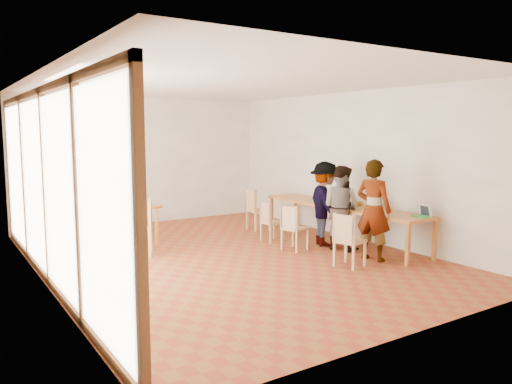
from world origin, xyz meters
TOP-DOWN VIEW (x-y plane):
  - ground at (0.00, 0.00)m, footprint 8.00×8.00m
  - wall_back at (0.00, 4.00)m, footprint 6.00×0.10m
  - wall_front at (0.00, -4.00)m, footprint 6.00×0.10m
  - wall_right at (3.00, 0.00)m, footprint 0.10×8.00m
  - window_wall at (-2.96, 0.00)m, footprint 0.10×8.00m
  - ceiling at (0.00, 0.00)m, footprint 6.00×8.00m
  - communal_table at (2.50, -0.17)m, footprint 0.80×4.00m
  - side_table at (-1.06, 2.01)m, footprint 0.90×0.90m
  - chair_near at (1.27, -1.63)m, footprint 0.51×0.51m
  - chair_mid at (1.22, -0.24)m, footprint 0.49×0.49m
  - chair_far at (1.30, 0.62)m, footprint 0.38×0.38m
  - chair_empty at (1.71, 1.78)m, footprint 0.44×0.44m
  - chair_spare at (-1.18, 0.92)m, footprint 0.62×0.62m
  - person_near at (1.98, -1.51)m, footprint 0.56×0.72m
  - person_mid at (2.05, -0.62)m, footprint 0.79×0.90m
  - person_far at (2.03, -0.21)m, footprint 0.94×1.20m
  - laptop_near at (2.69, -1.98)m, footprint 0.24×0.28m
  - laptop_mid at (2.62, -0.92)m, footprint 0.23×0.27m
  - laptop_far at (2.49, 0.55)m, footprint 0.29×0.31m
  - yellow_mug at (2.70, -0.47)m, footprint 0.11×0.11m
  - green_bottle at (2.80, -0.86)m, footprint 0.07×0.07m
  - clear_glass at (2.31, -1.19)m, footprint 0.07×0.07m
  - condiment_cup at (2.73, 0.56)m, footprint 0.08×0.08m
  - pink_phone at (2.20, 0.30)m, footprint 0.05×0.10m
  - black_pouch at (2.46, -0.27)m, footprint 0.16×0.26m

SIDE VIEW (x-z plane):
  - ground at x=0.00m, z-range 0.00..0.00m
  - chair_far at x=1.30m, z-range 0.28..0.71m
  - chair_mid at x=1.22m, z-range 0.30..0.75m
  - chair_near at x=1.27m, z-range 0.31..0.78m
  - chair_empty at x=1.71m, z-range 0.32..0.81m
  - chair_spare at x=-1.18m, z-range 0.35..0.88m
  - side_table at x=-1.06m, z-range 0.29..1.04m
  - communal_table at x=2.50m, z-range 0.33..1.08m
  - pink_phone at x=2.20m, z-range 0.75..0.76m
  - condiment_cup at x=2.73m, z-range 0.75..0.81m
  - person_mid at x=2.05m, z-range 0.00..1.57m
  - yellow_mug at x=2.70m, z-range 0.75..0.84m
  - clear_glass at x=2.31m, z-range 0.75..0.84m
  - black_pouch at x=2.46m, z-range 0.75..0.84m
  - laptop_far at x=2.49m, z-range 0.70..0.92m
  - laptop_near at x=2.69m, z-range 0.70..0.92m
  - laptop_mid at x=2.62m, z-range 0.70..0.92m
  - person_far at x=2.03m, z-range 0.00..1.63m
  - person_near at x=1.98m, z-range 0.00..1.73m
  - green_bottle at x=2.80m, z-range 0.75..1.03m
  - wall_back at x=0.00m, z-range 0.00..3.00m
  - wall_front at x=0.00m, z-range 0.00..3.00m
  - wall_right at x=3.00m, z-range 0.00..3.00m
  - window_wall at x=-2.96m, z-range 0.00..3.00m
  - ceiling at x=0.00m, z-range 3.00..3.04m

